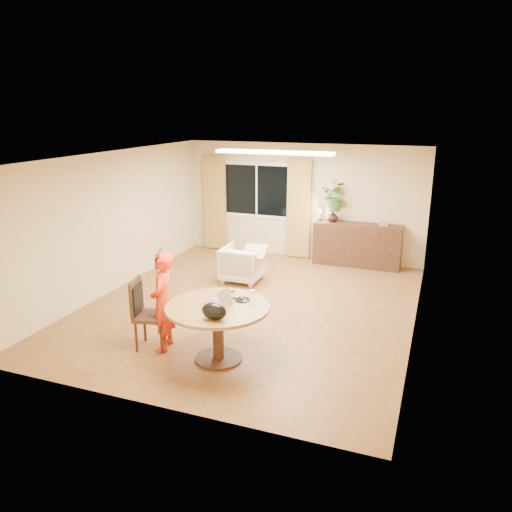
% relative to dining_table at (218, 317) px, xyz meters
% --- Properties ---
extents(floor, '(6.50, 6.50, 0.00)m').
position_rel_dining_table_xyz_m(floor, '(-0.28, 1.97, -0.63)').
color(floor, brown).
rests_on(floor, ground).
extents(ceiling, '(6.50, 6.50, 0.00)m').
position_rel_dining_table_xyz_m(ceiling, '(-0.28, 1.97, 1.97)').
color(ceiling, white).
rests_on(ceiling, wall_back).
extents(wall_back, '(5.50, 0.00, 5.50)m').
position_rel_dining_table_xyz_m(wall_back, '(-0.28, 5.22, 0.67)').
color(wall_back, '#D4BF89').
rests_on(wall_back, floor).
extents(wall_left, '(0.00, 6.50, 6.50)m').
position_rel_dining_table_xyz_m(wall_left, '(-3.03, 1.97, 0.67)').
color(wall_left, '#D4BF89').
rests_on(wall_left, floor).
extents(wall_right, '(0.00, 6.50, 6.50)m').
position_rel_dining_table_xyz_m(wall_right, '(2.47, 1.97, 0.67)').
color(wall_right, '#D4BF89').
rests_on(wall_right, floor).
extents(window, '(1.70, 0.03, 1.30)m').
position_rel_dining_table_xyz_m(window, '(-1.38, 5.20, 0.87)').
color(window, white).
rests_on(window, wall_back).
extents(curtain_left, '(0.55, 0.08, 2.25)m').
position_rel_dining_table_xyz_m(curtain_left, '(-2.43, 5.12, 0.51)').
color(curtain_left, olive).
rests_on(curtain_left, wall_back).
extents(curtain_right, '(0.55, 0.08, 2.25)m').
position_rel_dining_table_xyz_m(curtain_right, '(-0.33, 5.12, 0.51)').
color(curtain_right, olive).
rests_on(curtain_right, wall_back).
extents(ceiling_panel, '(2.20, 0.35, 0.05)m').
position_rel_dining_table_xyz_m(ceiling_panel, '(-0.28, 3.17, 1.93)').
color(ceiling_panel, white).
rests_on(ceiling_panel, ceiling).
extents(dining_table, '(1.42, 1.42, 0.81)m').
position_rel_dining_table_xyz_m(dining_table, '(0.00, 0.00, 0.00)').
color(dining_table, brown).
rests_on(dining_table, floor).
extents(dining_chair, '(0.59, 0.56, 1.04)m').
position_rel_dining_table_xyz_m(dining_chair, '(-1.05, 0.01, -0.12)').
color(dining_chair, '#311A10').
rests_on(dining_chair, floor).
extents(child, '(0.61, 0.48, 1.45)m').
position_rel_dining_table_xyz_m(child, '(-0.87, 0.05, 0.09)').
color(child, '#B8200E').
rests_on(child, floor).
extents(laptop, '(0.42, 0.33, 0.25)m').
position_rel_dining_table_xyz_m(laptop, '(-0.05, 0.03, 0.29)').
color(laptop, '#B7B7BC').
rests_on(laptop, dining_table).
extents(tumbler, '(0.08, 0.08, 0.10)m').
position_rel_dining_table_xyz_m(tumbler, '(0.09, 0.32, 0.22)').
color(tumbler, white).
rests_on(tumbler, dining_table).
extents(wine_glass, '(0.08, 0.08, 0.20)m').
position_rel_dining_table_xyz_m(wine_glass, '(0.42, 0.22, 0.27)').
color(wine_glass, white).
rests_on(wine_glass, dining_table).
extents(pot_lid, '(0.26, 0.26, 0.03)m').
position_rel_dining_table_xyz_m(pot_lid, '(0.24, 0.29, 0.19)').
color(pot_lid, white).
rests_on(pot_lid, dining_table).
extents(handbag, '(0.35, 0.22, 0.22)m').
position_rel_dining_table_xyz_m(handbag, '(0.15, -0.43, 0.28)').
color(handbag, black).
rests_on(handbag, dining_table).
extents(armchair, '(0.77, 0.79, 0.71)m').
position_rel_dining_table_xyz_m(armchair, '(-0.92, 3.16, -0.28)').
color(armchair, beige).
rests_on(armchair, floor).
extents(throw, '(0.52, 0.60, 0.03)m').
position_rel_dining_table_xyz_m(throw, '(-0.66, 3.13, 0.09)').
color(throw, beige).
rests_on(throw, armchair).
extents(sideboard, '(1.88, 0.46, 0.94)m').
position_rel_dining_table_xyz_m(sideboard, '(1.05, 4.98, -0.16)').
color(sideboard, '#311A10').
rests_on(sideboard, floor).
extents(vase, '(0.26, 0.26, 0.25)m').
position_rel_dining_table_xyz_m(vase, '(0.48, 4.98, 0.43)').
color(vase, black).
rests_on(vase, sideboard).
extents(bouquet, '(0.67, 0.60, 0.66)m').
position_rel_dining_table_xyz_m(bouquet, '(0.53, 4.98, 0.89)').
color(bouquet, '#2E6726').
rests_on(bouquet, vase).
extents(book_stack, '(0.21, 0.16, 0.08)m').
position_rel_dining_table_xyz_m(book_stack, '(1.58, 4.98, 0.35)').
color(book_stack, '#97694C').
rests_on(book_stack, sideboard).
extents(desk_lamp, '(0.16, 0.16, 0.33)m').
position_rel_dining_table_xyz_m(desk_lamp, '(0.21, 4.93, 0.47)').
color(desk_lamp, black).
rests_on(desk_lamp, sideboard).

